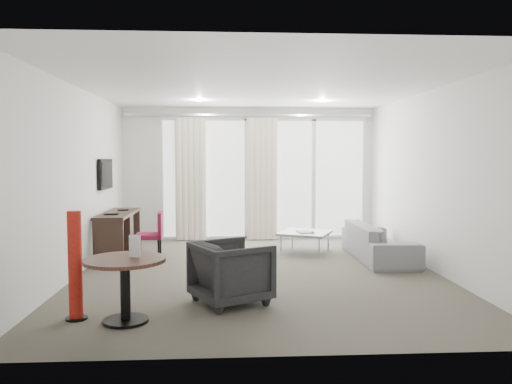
{
  "coord_description": "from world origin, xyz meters",
  "views": [
    {
      "loc": [
        -0.44,
        -6.96,
        1.63
      ],
      "look_at": [
        0.0,
        0.6,
        1.1
      ],
      "focal_mm": 35.0,
      "sensor_mm": 36.0,
      "label": 1
    }
  ],
  "objects": [
    {
      "name": "remote",
      "position": [
        1.0,
        1.33,
        0.36
      ],
      "size": [
        0.06,
        0.15,
        0.02
      ],
      "primitive_type": null,
      "rotation": [
        0.0,
        0.0,
        -0.1
      ],
      "color": "black",
      "rests_on": "coffee_table"
    },
    {
      "name": "magazine",
      "position": [
        0.87,
        1.36,
        0.36
      ],
      "size": [
        0.23,
        0.28,
        0.01
      ],
      "primitive_type": null,
      "rotation": [
        0.0,
        0.0,
        0.13
      ],
      "color": "gray",
      "rests_on": "coffee_table"
    },
    {
      "name": "window_frame",
      "position": [
        0.3,
        2.97,
        1.2
      ],
      "size": [
        4.1,
        0.06,
        2.44
      ],
      "primitive_type": null,
      "color": "white",
      "rests_on": "ground"
    },
    {
      "name": "tub_armchair",
      "position": [
        -0.4,
        -1.47,
        0.35
      ],
      "size": [
        1.03,
        1.02,
        0.7
      ],
      "primitive_type": "imported",
      "rotation": [
        0.0,
        0.0,
        2.05
      ],
      "color": "#242426",
      "rests_on": "floor"
    },
    {
      "name": "rattan_chair_a",
      "position": [
        1.12,
        3.95,
        0.4
      ],
      "size": [
        0.56,
        0.56,
        0.8
      ],
      "primitive_type": null,
      "rotation": [
        0.0,
        0.0,
        0.03
      ],
      "color": "brown",
      "rests_on": "terrace_slab"
    },
    {
      "name": "window_panel",
      "position": [
        0.3,
        2.98,
        1.2
      ],
      "size": [
        4.0,
        0.02,
        2.38
      ],
      "primitive_type": null,
      "color": "white",
      "rests_on": "ground"
    },
    {
      "name": "downlight_a",
      "position": [
        -0.9,
        1.6,
        2.59
      ],
      "size": [
        0.12,
        0.12,
        0.02
      ],
      "primitive_type": "cylinder",
      "color": "#FFE0B2",
      "rests_on": "ceiling"
    },
    {
      "name": "curtain_left",
      "position": [
        -1.15,
        2.82,
        1.2
      ],
      "size": [
        0.6,
        0.2,
        2.38
      ],
      "primitive_type": null,
      "color": "silver",
      "rests_on": "ground"
    },
    {
      "name": "desk",
      "position": [
        -2.24,
        1.35,
        0.36
      ],
      "size": [
        0.48,
        1.53,
        0.72
      ],
      "primitive_type": null,
      "color": "#33231A",
      "rests_on": "floor"
    },
    {
      "name": "wall_right",
      "position": [
        2.5,
        0.0,
        1.3
      ],
      "size": [
        0.0,
        6.0,
        2.6
      ],
      "primitive_type": "cube",
      "color": "silver",
      "rests_on": "ground"
    },
    {
      "name": "curtain_right",
      "position": [
        0.25,
        2.82,
        1.2
      ],
      "size": [
        0.6,
        0.2,
        2.38
      ],
      "primitive_type": null,
      "color": "silver",
      "rests_on": "ground"
    },
    {
      "name": "ceiling",
      "position": [
        0.0,
        0.0,
        2.6
      ],
      "size": [
        5.0,
        6.0,
        0.0
      ],
      "primitive_type": "cube",
      "color": "white",
      "rests_on": "ground"
    },
    {
      "name": "downlight_b",
      "position": [
        1.2,
        1.6,
        2.59
      ],
      "size": [
        0.12,
        0.12,
        0.02
      ],
      "primitive_type": "cylinder",
      "color": "#FFE0B2",
      "rests_on": "ceiling"
    },
    {
      "name": "red_lamp",
      "position": [
        -1.96,
        -1.94,
        0.55
      ],
      "size": [
        0.23,
        0.23,
        1.09
      ],
      "primitive_type": "cylinder",
      "rotation": [
        0.0,
        0.0,
        -0.06
      ],
      "color": "#A71D14",
      "rests_on": "floor"
    },
    {
      "name": "round_table",
      "position": [
        -1.45,
        -2.06,
        0.32
      ],
      "size": [
        0.99,
        0.99,
        0.64
      ],
      "primitive_type": null,
      "rotation": [
        0.0,
        0.0,
        -0.29
      ],
      "color": "#40241A",
      "rests_on": "floor"
    },
    {
      "name": "desk_chair",
      "position": [
        -1.66,
        0.85,
        0.39
      ],
      "size": [
        0.45,
        0.42,
        0.78
      ],
      "primitive_type": null,
      "rotation": [
        0.0,
        0.0,
        0.05
      ],
      "color": "maroon",
      "rests_on": "floor"
    },
    {
      "name": "terrace_slab",
      "position": [
        0.3,
        4.5,
        -0.06
      ],
      "size": [
        5.6,
        3.0,
        0.12
      ],
      "primitive_type": "cube",
      "color": "#4D4D50",
      "rests_on": "ground"
    },
    {
      "name": "wall_front",
      "position": [
        0.0,
        -3.0,
        1.3
      ],
      "size": [
        5.0,
        0.0,
        2.6
      ],
      "primitive_type": "cube",
      "color": "silver",
      "rests_on": "ground"
    },
    {
      "name": "wall_left",
      "position": [
        -2.5,
        0.0,
        1.3
      ],
      "size": [
        0.0,
        6.0,
        2.6
      ],
      "primitive_type": "cube",
      "color": "silver",
      "rests_on": "ground"
    },
    {
      "name": "curtain_track",
      "position": [
        0.0,
        2.82,
        2.45
      ],
      "size": [
        4.8,
        0.04,
        0.04
      ],
      "primitive_type": null,
      "color": "#B2B2B7",
      "rests_on": "ceiling"
    },
    {
      "name": "sofa",
      "position": [
        1.98,
        0.82,
        0.28
      ],
      "size": [
        0.76,
        1.94,
        0.57
      ],
      "primitive_type": "imported",
      "rotation": [
        0.0,
        0.0,
        1.57
      ],
      "color": "gray",
      "rests_on": "floor"
    },
    {
      "name": "tv",
      "position": [
        -2.46,
        1.45,
        1.35
      ],
      "size": [
        0.05,
        0.8,
        0.5
      ],
      "primitive_type": null,
      "color": "black",
      "rests_on": "wall_left"
    },
    {
      "name": "balustrade",
      "position": [
        0.3,
        5.95,
        0.5
      ],
      "size": [
        5.5,
        0.06,
        1.05
      ],
      "primitive_type": null,
      "color": "#B2B2B7",
      "rests_on": "terrace_slab"
    },
    {
      "name": "menu_card",
      "position": [
        -1.36,
        -2.01,
        0.72
      ],
      "size": [
        0.12,
        0.06,
        0.22
      ],
      "primitive_type": null,
      "rotation": [
        0.0,
        0.0,
        -0.36
      ],
      "color": "white",
      "rests_on": "round_table"
    },
    {
      "name": "coffee_table",
      "position": [
        0.89,
        1.43,
        0.18
      ],
      "size": [
        1.05,
        1.05,
        0.36
      ],
      "primitive_type": null,
      "rotation": [
        0.0,
        0.0,
        -0.43
      ],
      "color": "gray",
      "rests_on": "floor"
    },
    {
      "name": "rattan_table",
      "position": [
        1.39,
        4.23,
        0.25
      ],
      "size": [
        0.58,
        0.58,
        0.49
      ],
      "primitive_type": null,
      "rotation": [
        0.0,
        0.0,
        0.19
      ],
      "color": "brown",
      "rests_on": "terrace_slab"
    },
    {
      "name": "rattan_chair_b",
      "position": [
        2.37,
        4.35,
        0.43
      ],
      "size": [
        0.62,
        0.62,
        0.86
      ],
      "primitive_type": null,
      "rotation": [
        0.0,
        0.0,
        -0.06
      ],
      "color": "brown",
      "rests_on": "terrace_slab"
    },
    {
      "name": "floor",
      "position": [
        0.0,
        0.0,
        0.0
      ],
      "size": [
        5.0,
        6.0,
        0.0
      ],
      "primitive_type": "cube",
      "color": "#545044",
      "rests_on": "ground"
    }
  ]
}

